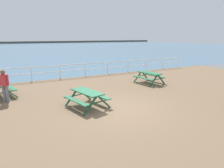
% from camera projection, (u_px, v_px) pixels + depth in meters
% --- Properties ---
extents(ground_plane, '(30.00, 24.00, 0.20)m').
position_uv_depth(ground_plane, '(118.00, 110.00, 8.89)').
color(ground_plane, brown).
extents(sea_band, '(142.00, 90.00, 0.01)m').
position_uv_depth(sea_band, '(31.00, 48.00, 54.65)').
color(sea_band, '#476B84').
rests_on(sea_band, ground).
extents(distant_shoreline, '(142.00, 6.00, 1.80)m').
position_uv_depth(distant_shoreline, '(24.00, 43.00, 91.96)').
color(distant_shoreline, '#4C4C47').
rests_on(distant_shoreline, ground).
extents(seaward_railing, '(23.07, 0.07, 1.08)m').
position_uv_depth(seaward_railing, '(73.00, 68.00, 15.41)').
color(seaward_railing, white).
rests_on(seaward_railing, ground).
extents(picnic_table_near_right, '(1.94, 2.14, 0.80)m').
position_uv_depth(picnic_table_near_right, '(87.00, 95.00, 8.95)').
color(picnic_table_near_right, '#286B47').
rests_on(picnic_table_near_right, ground).
extents(picnic_table_mid_centre, '(1.79, 2.02, 0.80)m').
position_uv_depth(picnic_table_mid_centre, '(149.00, 75.00, 13.55)').
color(picnic_table_mid_centre, '#286B47').
rests_on(picnic_table_mid_centre, ground).
extents(visitor, '(0.45, 0.37, 1.66)m').
position_uv_depth(visitor, '(4.00, 84.00, 9.54)').
color(visitor, slate).
rests_on(visitor, ground).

